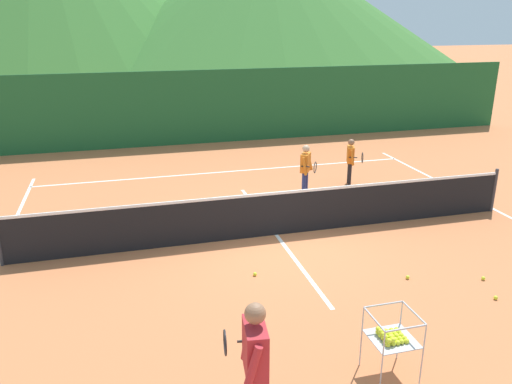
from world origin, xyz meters
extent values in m
plane|color=#C67042|center=(0.00, 0.00, 0.00)|extent=(120.00, 120.00, 0.00)
cube|color=white|center=(0.00, 4.83, 0.00)|extent=(11.10, 0.08, 0.01)
cube|color=white|center=(5.55, 0.00, 0.00)|extent=(0.08, 11.20, 0.01)
cube|color=white|center=(0.00, 0.00, 0.00)|extent=(0.08, 6.12, 0.01)
cylinder|color=#333338|center=(5.40, 0.00, 0.53)|extent=(0.08, 0.08, 1.05)
cube|color=black|center=(0.00, 0.00, 0.46)|extent=(10.73, 0.02, 0.92)
cube|color=white|center=(0.00, 0.00, 0.95)|extent=(10.73, 0.03, 0.06)
cube|color=#B2262D|center=(-1.86, -5.19, 1.11)|extent=(0.29, 0.52, 0.58)
sphere|color=#996B4C|center=(-1.86, -5.19, 1.55)|extent=(0.23, 0.23, 0.23)
cylinder|color=#B2262D|center=(-1.97, -5.47, 1.08)|extent=(0.23, 0.12, 0.57)
cylinder|color=#B2262D|center=(-1.87, -4.91, 1.07)|extent=(0.18, 0.11, 0.57)
torus|color=#262628|center=(-2.13, -4.88, 1.03)|extent=(0.06, 0.29, 0.29)
cylinder|color=black|center=(-1.88, -4.91, 1.03)|extent=(0.22, 0.06, 0.03)
cylinder|color=navy|center=(1.51, 2.27, 0.34)|extent=(0.10, 0.10, 0.67)
cylinder|color=navy|center=(1.37, 2.06, 0.34)|extent=(0.10, 0.10, 0.67)
cube|color=orange|center=(1.44, 2.17, 0.91)|extent=(0.38, 0.44, 0.47)
sphere|color=#DBAD84|center=(1.44, 2.17, 1.27)|extent=(0.19, 0.19, 0.19)
cylinder|color=orange|center=(1.62, 2.33, 0.88)|extent=(0.19, 0.16, 0.46)
cylinder|color=orange|center=(1.34, 1.95, 0.88)|extent=(0.16, 0.14, 0.46)
torus|color=#262628|center=(1.56, 1.81, 0.87)|extent=(0.18, 0.26, 0.29)
cylinder|color=black|center=(1.36, 1.94, 0.87)|extent=(0.20, 0.15, 0.03)
cylinder|color=black|center=(3.02, 2.89, 0.32)|extent=(0.09, 0.09, 0.63)
cylinder|color=black|center=(2.93, 2.66, 0.32)|extent=(0.09, 0.09, 0.63)
cube|color=orange|center=(2.97, 2.77, 0.86)|extent=(0.30, 0.42, 0.45)
sphere|color=#996B4C|center=(2.97, 2.77, 1.20)|extent=(0.18, 0.18, 0.18)
cylinder|color=orange|center=(3.10, 2.96, 0.83)|extent=(0.19, 0.12, 0.44)
cylinder|color=orange|center=(2.93, 2.56, 0.83)|extent=(0.15, 0.11, 0.44)
torus|color=#262628|center=(3.18, 2.46, 0.83)|extent=(0.12, 0.28, 0.29)
cylinder|color=black|center=(2.95, 2.55, 0.83)|extent=(0.22, 0.10, 0.03)
cylinder|color=#B7B7BC|center=(-0.20, -4.42, 0.45)|extent=(0.02, 0.02, 0.89)
cylinder|color=#B7B7BC|center=(0.36, -4.42, 0.45)|extent=(0.02, 0.02, 0.89)
cylinder|color=#B7B7BC|center=(-0.20, -4.98, 0.45)|extent=(0.02, 0.02, 0.89)
cylinder|color=#B7B7BC|center=(0.36, -4.98, 0.45)|extent=(0.02, 0.02, 0.89)
cube|color=#B7B7BC|center=(0.08, -4.70, 0.55)|extent=(0.56, 0.56, 0.01)
cube|color=#B7B7BC|center=(0.08, -4.42, 0.89)|extent=(0.56, 0.02, 0.02)
cube|color=#B7B7BC|center=(0.08, -4.98, 0.89)|extent=(0.56, 0.02, 0.02)
cube|color=#B7B7BC|center=(-0.20, -4.70, 0.89)|extent=(0.02, 0.56, 0.02)
cube|color=#B7B7BC|center=(0.36, -4.70, 0.89)|extent=(0.02, 0.56, 0.02)
sphere|color=yellow|center=(-0.05, -4.83, 0.58)|extent=(0.07, 0.07, 0.07)
sphere|color=yellow|center=(-0.05, -4.77, 0.58)|extent=(0.07, 0.07, 0.07)
sphere|color=yellow|center=(-0.05, -4.70, 0.59)|extent=(0.07, 0.07, 0.07)
sphere|color=yellow|center=(-0.05, -4.64, 0.59)|extent=(0.07, 0.07, 0.07)
sphere|color=yellow|center=(-0.05, -4.57, 0.59)|extent=(0.07, 0.07, 0.07)
sphere|color=yellow|center=(0.02, -4.83, 0.59)|extent=(0.07, 0.07, 0.07)
sphere|color=yellow|center=(0.02, -4.77, 0.58)|extent=(0.07, 0.07, 0.07)
sphere|color=yellow|center=(0.01, -4.70, 0.58)|extent=(0.07, 0.07, 0.07)
sphere|color=yellow|center=(0.02, -4.63, 0.59)|extent=(0.07, 0.07, 0.07)
sphere|color=yellow|center=(0.02, -4.57, 0.58)|extent=(0.07, 0.07, 0.07)
sphere|color=yellow|center=(0.08, -4.83, 0.58)|extent=(0.07, 0.07, 0.07)
sphere|color=yellow|center=(0.08, -4.76, 0.58)|extent=(0.07, 0.07, 0.07)
sphere|color=yellow|center=(0.08, -4.70, 0.58)|extent=(0.07, 0.07, 0.07)
sphere|color=yellow|center=(0.09, -4.64, 0.58)|extent=(0.07, 0.07, 0.07)
sphere|color=yellow|center=(0.08, -4.57, 0.58)|extent=(0.07, 0.07, 0.07)
sphere|color=yellow|center=(0.14, -4.83, 0.59)|extent=(0.07, 0.07, 0.07)
sphere|color=yellow|center=(0.15, -4.77, 0.58)|extent=(0.07, 0.07, 0.07)
sphere|color=yellow|center=(0.14, -4.70, 0.58)|extent=(0.07, 0.07, 0.07)
sphere|color=yellow|center=(0.14, -4.64, 0.58)|extent=(0.07, 0.07, 0.07)
sphere|color=yellow|center=(0.14, -4.57, 0.59)|extent=(0.07, 0.07, 0.07)
sphere|color=yellow|center=(0.21, -4.83, 0.58)|extent=(0.07, 0.07, 0.07)
sphere|color=yellow|center=(0.21, -4.77, 0.58)|extent=(0.07, 0.07, 0.07)
sphere|color=yellow|center=(0.21, -4.70, 0.58)|extent=(0.07, 0.07, 0.07)
sphere|color=yellow|center=(0.21, -4.64, 0.58)|extent=(0.07, 0.07, 0.07)
sphere|color=yellow|center=(0.21, -4.57, 0.59)|extent=(0.07, 0.07, 0.07)
sphere|color=yellow|center=(-0.04, -4.83, 0.64)|extent=(0.07, 0.07, 0.07)
sphere|color=yellow|center=(-0.05, -4.76, 0.64)|extent=(0.07, 0.07, 0.07)
sphere|color=yellow|center=(-0.05, -4.70, 0.64)|extent=(0.07, 0.07, 0.07)
sphere|color=yellow|center=(-0.05, -4.63, 0.64)|extent=(0.07, 0.07, 0.07)
sphere|color=yellow|center=(-0.05, -4.57, 0.64)|extent=(0.07, 0.07, 0.07)
sphere|color=yellow|center=(0.01, -4.83, 0.64)|extent=(0.07, 0.07, 0.07)
sphere|color=yellow|center=(0.01, -4.77, 0.64)|extent=(0.07, 0.07, 0.07)
sphere|color=yellow|center=(0.01, -4.70, 0.64)|extent=(0.07, 0.07, 0.07)
sphere|color=yellow|center=(0.01, -4.64, 0.64)|extent=(0.07, 0.07, 0.07)
sphere|color=yellow|center=(2.97, -2.86, 0.03)|extent=(0.07, 0.07, 0.07)
sphere|color=yellow|center=(2.73, -3.48, 0.03)|extent=(0.07, 0.07, 0.07)
sphere|color=yellow|center=(-0.91, -1.64, 0.03)|extent=(0.07, 0.07, 0.07)
sphere|color=yellow|center=(1.69, -2.47, 0.03)|extent=(0.07, 0.07, 0.07)
cube|color=#1E5B2D|center=(0.00, 8.61, 1.32)|extent=(24.42, 0.08, 2.63)
camera|label=1|loc=(-3.05, -9.63, 4.48)|focal=36.03mm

